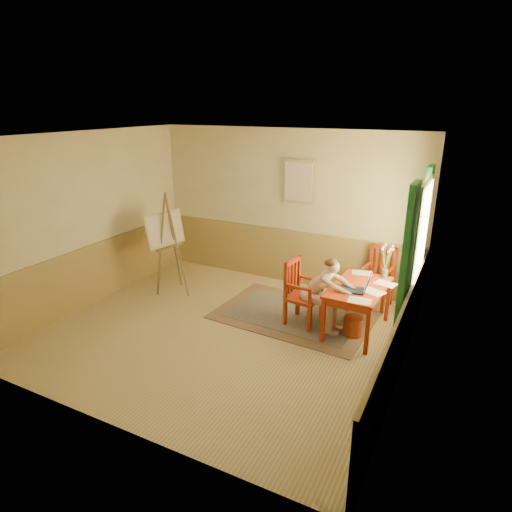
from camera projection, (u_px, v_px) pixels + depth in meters
The scene contains 14 objects.
room at pixel (222, 241), 6.00m from camera, with size 5.04×4.54×2.84m.
wainscot at pixel (249, 282), 6.97m from camera, with size 5.00×4.50×1.00m.
window at pixel (417, 247), 5.92m from camera, with size 0.12×2.01×2.20m.
wall_portrait at pixel (299, 182), 7.59m from camera, with size 0.60×0.05×0.76m.
rug at pixel (294, 315), 6.95m from camera, with size 2.50×1.75×0.02m.
table at pixel (359, 292), 6.27m from camera, with size 0.78×1.23×0.72m.
chair_left at pixel (301, 293), 6.55m from camera, with size 0.52×0.50×1.01m.
chair_back at pixel (378, 277), 7.15m from camera, with size 0.50×0.52×1.00m.
figure at pixel (322, 290), 6.34m from camera, with size 0.86×0.42×1.14m.
laptop at pixel (357, 288), 6.06m from camera, with size 0.44×0.29×0.25m.
papers at pixel (370, 287), 6.21m from camera, with size 0.76×1.28×0.00m.
vase at pixel (386, 262), 6.48m from camera, with size 0.17×0.26×0.52m.
wastebasket at pixel (353, 326), 6.30m from camera, with size 0.27×0.27×0.29m, color #AC4323.
easel at pixel (166, 233), 7.56m from camera, with size 0.66×0.80×1.79m.
Camera 1 is at (3.00, -4.90, 3.20)m, focal length 30.62 mm.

